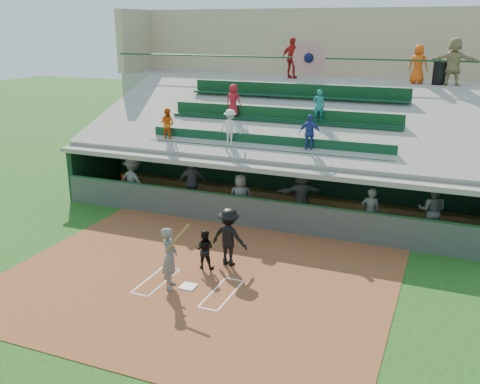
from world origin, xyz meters
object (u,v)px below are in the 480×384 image
at_px(catcher, 204,249).
at_px(white_table, 125,190).
at_px(trash_bin, 441,73).
at_px(home_plate, 188,286).
at_px(batter_at_plate, 170,258).
at_px(water_cooler, 126,178).

relative_size(catcher, white_table, 1.61).
bearing_deg(catcher, trash_bin, -128.37).
bearing_deg(home_plate, white_table, 135.09).
bearing_deg(white_table, batter_at_plate, -63.73).
height_order(white_table, water_cooler, water_cooler).
distance_m(home_plate, catcher, 1.42).
xyz_separation_m(catcher, white_table, (-6.09, 4.89, -0.26)).
relative_size(home_plate, trash_bin, 0.45).
bearing_deg(catcher, water_cooler, -50.49).
distance_m(home_plate, trash_bin, 14.51).
relative_size(batter_at_plate, trash_bin, 2.06).
xyz_separation_m(white_table, water_cooler, (0.07, 0.01, 0.52)).
xyz_separation_m(catcher, water_cooler, (-6.02, 4.90, 0.26)).
height_order(catcher, white_table, catcher).
bearing_deg(trash_bin, batter_at_plate, -115.53).
bearing_deg(water_cooler, white_table, -172.56).
bearing_deg(white_table, home_plate, -60.75).
bearing_deg(white_table, catcher, -54.62).
bearing_deg(water_cooler, home_plate, -45.30).
relative_size(home_plate, water_cooler, 1.14).
distance_m(batter_at_plate, trash_bin, 14.57).
xyz_separation_m(home_plate, white_table, (-6.20, 6.18, 0.33)).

